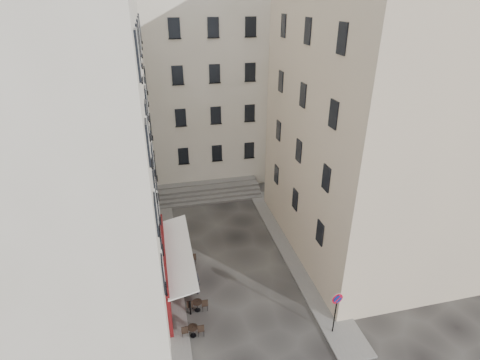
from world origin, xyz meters
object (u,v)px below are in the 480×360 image
object	(u,v)px
no_parking_sign	(336,306)
pedestrian	(194,281)
bistro_table_a	(193,330)
bistro_table_b	(197,305)

from	to	relation	value
no_parking_sign	pedestrian	distance (m)	8.30
bistro_table_a	bistro_table_b	size ratio (longest dim) A/B	0.98
bistro_table_b	pedestrian	bearing A→B (deg)	89.50
pedestrian	bistro_table_a	bearing A→B (deg)	81.55
no_parking_sign	bistro_table_a	world-z (taller)	no_parking_sign
bistro_table_a	bistro_table_b	world-z (taller)	bistro_table_b
no_parking_sign	bistro_table_b	world-z (taller)	no_parking_sign
no_parking_sign	bistro_table_b	distance (m)	7.71
no_parking_sign	pedestrian	size ratio (longest dim) A/B	1.41
bistro_table_a	bistro_table_b	distance (m)	1.79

